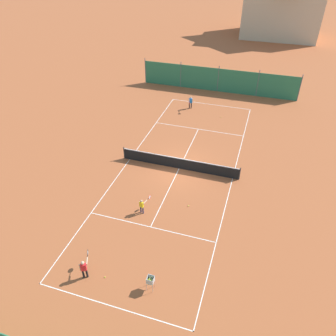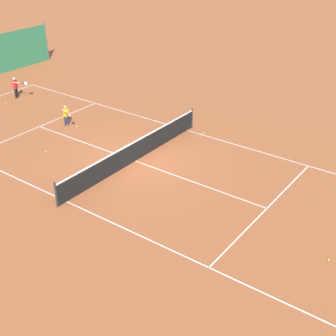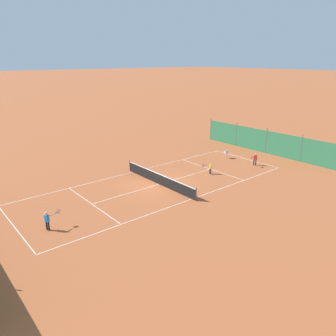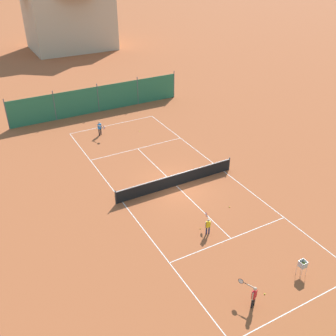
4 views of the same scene
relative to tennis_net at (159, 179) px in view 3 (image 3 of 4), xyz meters
The scene contains 13 objects.
ground_plane 0.50m from the tennis_net, ahead, with size 600.00×600.00×0.00m, color #A8542D.
court_line_markings 0.50m from the tennis_net, ahead, with size 8.25×23.85×0.01m.
tennis_net is the anchor object (origin of this frame).
windscreen_fence_near 15.52m from the tennis_net, 90.00° to the right, with size 17.28×0.08×2.90m.
player_near_baseline 10.48m from the tennis_net, 99.87° to the left, with size 0.41×1.09×1.27m.
player_near_service 5.41m from the tennis_net, 99.92° to the right, with size 0.53×0.90×1.08m.
player_far_baseline 10.95m from the tennis_net, 100.73° to the right, with size 0.44×1.07×1.25m.
tennis_ball_alley_left 9.43m from the tennis_net, 80.46° to the left, with size 0.07×0.07×0.07m, color #CCE033.
tennis_ball_alley_right 10.60m from the tennis_net, 95.67° to the right, with size 0.07×0.07×0.07m, color #CCE033.
tennis_ball_near_corner 4.28m from the tennis_net, 65.74° to the right, with size 0.07×0.07×0.07m, color #CCE033.
tennis_ball_mid_court 4.94m from the tennis_net, 102.77° to the right, with size 0.07×0.07×0.07m, color #CCE033.
tennis_ball_service_box 4.38m from the tennis_net, 168.17° to the left, with size 0.07×0.07×0.07m, color #CCE033.
ball_hopper 10.51m from the tennis_net, 81.86° to the right, with size 0.36×0.36×0.89m.
Camera 3 is at (-20.84, 16.25, 10.35)m, focal length 35.00 mm.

